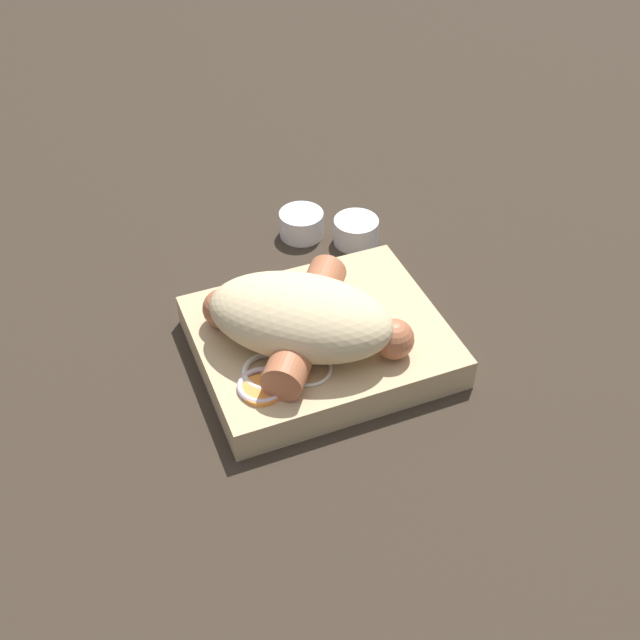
# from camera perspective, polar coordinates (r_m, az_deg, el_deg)

# --- Properties ---
(ground_plane) EXTENTS (3.00, 3.00, 0.00)m
(ground_plane) POSITION_cam_1_polar(r_m,az_deg,el_deg) (0.71, 0.00, -2.40)
(ground_plane) COLOR #33281E
(food_tray) EXTENTS (0.21, 0.17, 0.03)m
(food_tray) POSITION_cam_1_polar(r_m,az_deg,el_deg) (0.70, 0.00, -1.52)
(food_tray) COLOR tan
(food_tray) RESTS_ON ground_plane
(bread_roll) EXTENTS (0.18, 0.16, 0.06)m
(bread_roll) POSITION_cam_1_polar(r_m,az_deg,el_deg) (0.66, -1.42, 0.24)
(bread_roll) COLOR beige
(bread_roll) RESTS_ON food_tray
(sausage) EXTENTS (0.15, 0.14, 0.03)m
(sausage) POSITION_cam_1_polar(r_m,az_deg,el_deg) (0.67, -0.98, -0.25)
(sausage) COLOR #B26642
(sausage) RESTS_ON food_tray
(pickled_veggies) EXTENTS (0.09, 0.07, 0.01)m
(pickled_veggies) POSITION_cam_1_polar(r_m,az_deg,el_deg) (0.65, -3.24, -4.05)
(pickled_veggies) COLOR orange
(pickled_veggies) RESTS_ON food_tray
(condiment_cup_near) EXTENTS (0.05, 0.05, 0.03)m
(condiment_cup_near) POSITION_cam_1_polar(r_m,az_deg,el_deg) (0.83, 2.57, 6.25)
(condiment_cup_near) COLOR white
(condiment_cup_near) RESTS_ON ground_plane
(condiment_cup_far) EXTENTS (0.05, 0.05, 0.03)m
(condiment_cup_far) POSITION_cam_1_polar(r_m,az_deg,el_deg) (0.84, -1.33, 6.76)
(condiment_cup_far) COLOR white
(condiment_cup_far) RESTS_ON ground_plane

